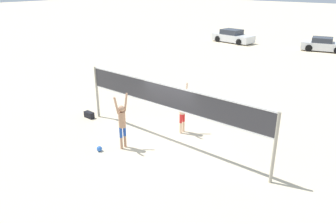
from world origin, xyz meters
name	(u,v)px	position (x,y,z in m)	size (l,w,h in m)	color
ground_plane	(168,143)	(0.00, 0.00, 0.00)	(200.00, 200.00, 0.00)	beige
volleyball_net	(168,101)	(0.00, 0.00, 1.88)	(9.07, 0.11, 2.54)	gray
player_spiker	(122,121)	(-1.13, -1.47, 1.20)	(0.28, 0.72, 2.27)	tan
player_blocker	(182,108)	(-0.19, 1.20, 1.18)	(0.28, 0.72, 2.23)	beige
volleyball	(99,149)	(-1.65, -2.28, 0.11)	(0.22, 0.22, 0.22)	blue
gear_bag	(89,115)	(-4.74, -0.39, 0.15)	(0.53, 0.25, 0.31)	black
parked_car_near	(323,45)	(-0.85, 24.37, 0.59)	(4.31, 2.66, 1.29)	silver
parked_car_mid	(233,37)	(-9.92, 23.01, 0.62)	(4.66, 2.30, 1.38)	silver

